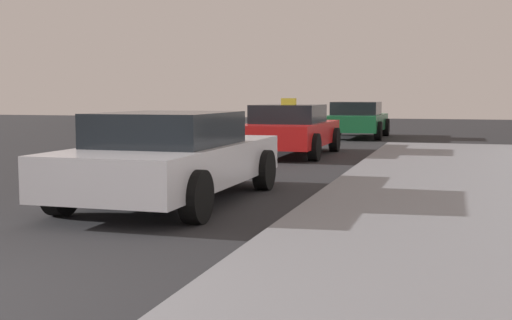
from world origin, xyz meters
name	(u,v)px	position (x,y,z in m)	size (l,w,h in m)	color
car_silver	(173,156)	(0.03, 5.18, 0.65)	(2.04, 4.54, 1.27)	#B7B7BF
car_red	(290,130)	(-0.12, 12.74, 0.65)	(1.99, 4.19, 1.43)	red
car_green	(357,120)	(0.52, 20.12, 0.65)	(2.01, 4.04, 1.27)	#196638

